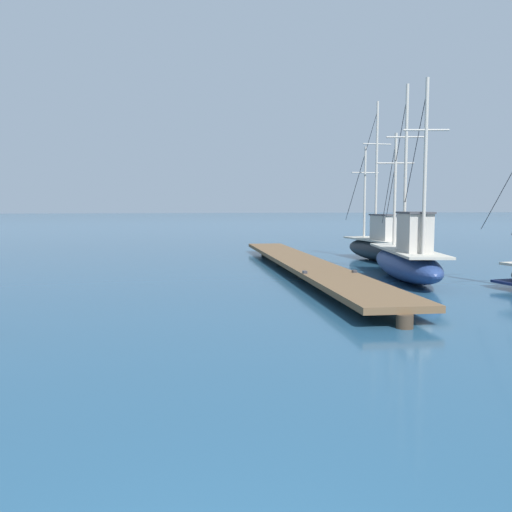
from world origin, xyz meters
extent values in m
cube|color=brown|center=(5.83, 17.53, 0.37)|extent=(3.23, 19.67, 0.16)
cylinder|color=#3D3023|center=(5.11, 7.76, 0.15)|extent=(0.36, 0.36, 0.29)
cylinder|color=#3D3023|center=(5.47, 12.65, 0.15)|extent=(0.36, 0.36, 0.29)
cylinder|color=#3D3023|center=(5.83, 17.53, 0.15)|extent=(0.36, 0.36, 0.29)
cylinder|color=#3D3023|center=(6.18, 22.42, 0.15)|extent=(0.36, 0.36, 0.29)
cylinder|color=#3D3023|center=(6.54, 27.30, 0.15)|extent=(0.36, 0.36, 0.29)
cube|color=#333338|center=(4.74, 13.68, 0.49)|extent=(0.13, 0.21, 0.08)
cube|color=#333338|center=(6.34, 13.56, 0.49)|extent=(0.13, 0.21, 0.08)
ellipsoid|color=navy|center=(8.75, 14.85, 0.53)|extent=(3.07, 7.05, 1.06)
cube|color=#B2AD9E|center=(8.75, 14.85, 1.02)|extent=(2.73, 6.33, 0.08)
cube|color=#B7B2A8|center=(8.52, 13.85, 1.68)|extent=(1.15, 1.89, 1.24)
cube|color=#3D3D42|center=(8.52, 13.85, 2.33)|extent=(1.24, 2.04, 0.06)
cylinder|color=#B2ADA3|center=(8.83, 15.19, 3.89)|extent=(0.11, 0.11, 5.67)
cylinder|color=#B2ADA3|center=(8.83, 15.19, 4.92)|extent=(1.36, 0.37, 0.06)
cylinder|color=#333338|center=(9.18, 16.68, 4.18)|extent=(0.70, 2.88, 4.20)
cylinder|color=#B2ADA3|center=(9.18, 16.69, 3.16)|extent=(0.11, 0.11, 4.21)
cylinder|color=#B2ADA3|center=(9.18, 16.69, 4.15)|extent=(1.36, 0.37, 0.06)
cylinder|color=#333338|center=(9.44, 17.80, 3.37)|extent=(0.52, 2.14, 3.12)
cylinder|color=#B2ADA3|center=(8.28, 12.85, 3.73)|extent=(0.11, 0.11, 5.34)
cylinder|color=#B2ADA3|center=(8.28, 12.85, 4.84)|extent=(1.36, 0.37, 0.06)
cylinder|color=#333338|center=(8.61, 14.25, 4.00)|extent=(0.66, 2.71, 3.95)
ellipsoid|color=black|center=(10.60, 21.26, 0.50)|extent=(1.70, 5.60, 1.01)
cube|color=#B2AD9E|center=(10.60, 21.26, 0.97)|extent=(1.50, 5.04, 0.08)
cube|color=#B7B2A8|center=(10.63, 20.43, 1.56)|extent=(0.93, 1.59, 1.11)
cube|color=#3D3D42|center=(10.63, 20.43, 2.15)|extent=(1.00, 1.72, 0.06)
cylinder|color=#B2ADA3|center=(10.60, 21.54, 4.19)|extent=(0.11, 0.11, 6.36)
cylinder|color=#B2ADA3|center=(10.60, 21.54, 5.42)|extent=(1.40, 0.10, 0.06)
cylinder|color=#333338|center=(10.55, 23.25, 4.50)|extent=(0.11, 3.30, 4.70)
cylinder|color=#B2ADA3|center=(10.56, 22.79, 3.22)|extent=(0.11, 0.11, 4.42)
cylinder|color=#B2ADA3|center=(10.56, 22.79, 4.17)|extent=(1.40, 0.10, 0.06)
cylinder|color=#333338|center=(10.53, 23.98, 3.44)|extent=(0.09, 2.30, 3.27)
camera|label=1|loc=(-0.26, -2.64, 2.54)|focal=38.56mm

